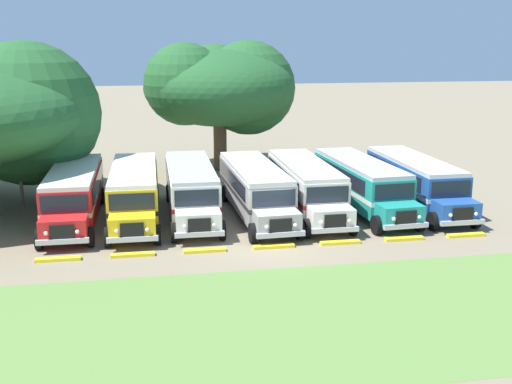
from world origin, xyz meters
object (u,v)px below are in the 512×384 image
object	(u,v)px
parked_bus_slot_0	(74,192)
parked_bus_slot_2	(191,187)
parked_bus_slot_4	(306,185)
broad_shade_tree	(221,87)
parked_bus_slot_6	(415,180)
parked_bus_slot_3	(255,188)
utility_pole	(17,139)
parked_bus_slot_1	(134,190)
parked_bus_slot_5	(362,182)

from	to	relation	value
parked_bus_slot_0	parked_bus_slot_2	xyz separation A→B (m)	(6.41, -0.05, 0.00)
parked_bus_slot_0	parked_bus_slot_4	xyz separation A→B (m)	(12.98, -0.54, 0.00)
broad_shade_tree	parked_bus_slot_6	bearing A→B (deg)	-52.78
parked_bus_slot_3	parked_bus_slot_4	distance (m)	3.02
parked_bus_slot_2	utility_pole	bearing A→B (deg)	-106.75
parked_bus_slot_0	parked_bus_slot_6	world-z (taller)	same
parked_bus_slot_6	broad_shade_tree	world-z (taller)	broad_shade_tree
parked_bus_slot_2	parked_bus_slot_4	world-z (taller)	same
parked_bus_slot_1	parked_bus_slot_2	world-z (taller)	same
broad_shade_tree	utility_pole	size ratio (longest dim) A/B	1.49
parked_bus_slot_1	parked_bus_slot_6	bearing A→B (deg)	89.90
parked_bus_slot_1	parked_bus_slot_4	bearing A→B (deg)	88.99
parked_bus_slot_2	parked_bus_slot_3	world-z (taller)	same
parked_bus_slot_3	parked_bus_slot_6	world-z (taller)	same
parked_bus_slot_0	parked_bus_slot_4	size ratio (longest dim) A/B	1.00
parked_bus_slot_1	parked_bus_slot_4	size ratio (longest dim) A/B	1.00
parked_bus_slot_0	broad_shade_tree	xyz separation A→B (m)	(9.78, 12.62, 4.66)
parked_bus_slot_4	parked_bus_slot_5	xyz separation A→B (m)	(3.36, -0.02, 0.00)
parked_bus_slot_6	utility_pole	size ratio (longest dim) A/B	1.40
parked_bus_slot_0	parked_bus_slot_6	bearing A→B (deg)	88.73
parked_bus_slot_0	utility_pole	distance (m)	5.13
parked_bus_slot_2	parked_bus_slot_4	distance (m)	6.59
parked_bus_slot_6	parked_bus_slot_2	bearing A→B (deg)	-92.08
parked_bus_slot_4	parked_bus_slot_5	size ratio (longest dim) A/B	0.99
parked_bus_slot_4	broad_shade_tree	xyz separation A→B (m)	(-3.20, 13.16, 4.66)
parked_bus_slot_5	parked_bus_slot_6	world-z (taller)	same
parked_bus_slot_0	utility_pole	xyz separation A→B (m)	(-3.30, 2.98, 2.56)
parked_bus_slot_0	parked_bus_slot_3	distance (m)	10.00
parked_bus_slot_3	parked_bus_slot_4	bearing A→B (deg)	92.95
parked_bus_slot_2	parked_bus_slot_6	bearing A→B (deg)	88.76
parked_bus_slot_0	parked_bus_slot_3	bearing A→B (deg)	85.55
broad_shade_tree	parked_bus_slot_1	bearing A→B (deg)	-116.93
parked_bus_slot_6	utility_pole	bearing A→B (deg)	-98.79
parked_bus_slot_0	utility_pole	size ratio (longest dim) A/B	1.40
parked_bus_slot_4	utility_pole	xyz separation A→B (m)	(-16.28, 3.52, 2.56)
parked_bus_slot_0	parked_bus_slot_5	world-z (taller)	same
parked_bus_slot_3	utility_pole	xyz separation A→B (m)	(-13.28, 3.78, 2.56)
parked_bus_slot_5	parked_bus_slot_4	bearing A→B (deg)	-93.54
parked_bus_slot_3	parked_bus_slot_6	bearing A→B (deg)	89.83
parked_bus_slot_1	utility_pole	bearing A→B (deg)	-115.41
parked_bus_slot_5	utility_pole	distance (m)	20.12
parked_bus_slot_2	parked_bus_slot_5	distance (m)	9.94
parked_bus_slot_1	broad_shade_tree	world-z (taller)	broad_shade_tree
parked_bus_slot_1	parked_bus_slot_5	world-z (taller)	same
parked_bus_slot_2	parked_bus_slot_6	xyz separation A→B (m)	(13.32, -0.43, 0.00)
parked_bus_slot_0	utility_pole	world-z (taller)	utility_pole
parked_bus_slot_4	broad_shade_tree	size ratio (longest dim) A/B	0.94
parked_bus_slot_2	parked_bus_slot_4	size ratio (longest dim) A/B	1.00
parked_bus_slot_2	parked_bus_slot_5	bearing A→B (deg)	87.67
parked_bus_slot_4	broad_shade_tree	distance (m)	14.32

